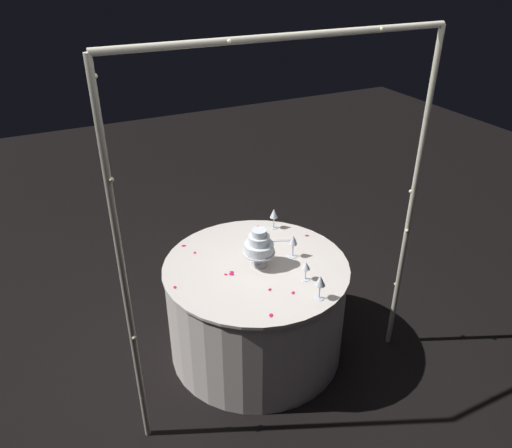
{
  "coord_description": "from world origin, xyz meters",
  "views": [
    {
      "loc": [
        1.25,
        2.54,
        2.66
      ],
      "look_at": [
        0.0,
        0.0,
        1.07
      ],
      "focal_mm": 34.79,
      "sensor_mm": 36.0,
      "label": 1
    }
  ],
  "objects_px": {
    "wine_glass_0": "(293,241)",
    "decorative_arch": "(287,191)",
    "wine_glass_2": "(306,267)",
    "wine_glass_1": "(320,282)",
    "tiered_cake": "(259,245)",
    "wine_glass_3": "(274,214)",
    "main_table": "(256,308)",
    "cake_knife": "(273,241)"
  },
  "relations": [
    {
      "from": "wine_glass_0",
      "to": "decorative_arch",
      "type": "bearing_deg",
      "value": 53.43
    },
    {
      "from": "decorative_arch",
      "to": "wine_glass_2",
      "type": "xyz_separation_m",
      "value": [
        -0.22,
        -0.1,
        -0.63
      ]
    },
    {
      "from": "wine_glass_1",
      "to": "wine_glass_2",
      "type": "bearing_deg",
      "value": -97.58
    },
    {
      "from": "tiered_cake",
      "to": "wine_glass_1",
      "type": "bearing_deg",
      "value": 109.01
    },
    {
      "from": "wine_glass_0",
      "to": "wine_glass_3",
      "type": "xyz_separation_m",
      "value": [
        -0.07,
        -0.42,
        -0.01
      ]
    },
    {
      "from": "decorative_arch",
      "to": "wine_glass_1",
      "type": "distance_m",
      "value": 0.64
    },
    {
      "from": "decorative_arch",
      "to": "tiered_cake",
      "type": "height_order",
      "value": "decorative_arch"
    },
    {
      "from": "wine_glass_1",
      "to": "wine_glass_3",
      "type": "height_order",
      "value": "wine_glass_1"
    },
    {
      "from": "decorative_arch",
      "to": "tiered_cake",
      "type": "xyz_separation_m",
      "value": [
        -0.02,
        -0.38,
        -0.57
      ]
    },
    {
      "from": "wine_glass_2",
      "to": "wine_glass_3",
      "type": "relative_size",
      "value": 0.81
    },
    {
      "from": "decorative_arch",
      "to": "wine_glass_0",
      "type": "distance_m",
      "value": 0.76
    },
    {
      "from": "main_table",
      "to": "tiered_cake",
      "type": "xyz_separation_m",
      "value": [
        -0.02,
        0.01,
        0.53
      ]
    },
    {
      "from": "decorative_arch",
      "to": "wine_glass_2",
      "type": "relative_size",
      "value": 17.14
    },
    {
      "from": "wine_glass_3",
      "to": "wine_glass_2",
      "type": "bearing_deg",
      "value": 79.14
    },
    {
      "from": "decorative_arch",
      "to": "wine_glass_0",
      "type": "relative_size",
      "value": 13.32
    },
    {
      "from": "wine_glass_3",
      "to": "wine_glass_0",
      "type": "bearing_deg",
      "value": 80.53
    },
    {
      "from": "main_table",
      "to": "wine_glass_3",
      "type": "xyz_separation_m",
      "value": [
        -0.35,
        -0.4,
        0.49
      ]
    },
    {
      "from": "wine_glass_0",
      "to": "wine_glass_2",
      "type": "xyz_separation_m",
      "value": [
        0.06,
        0.28,
        -0.03
      ]
    },
    {
      "from": "wine_glass_0",
      "to": "wine_glass_2",
      "type": "bearing_deg",
      "value": 77.07
    },
    {
      "from": "decorative_arch",
      "to": "wine_glass_0",
      "type": "bearing_deg",
      "value": -126.57
    },
    {
      "from": "wine_glass_0",
      "to": "tiered_cake",
      "type": "bearing_deg",
      "value": -1.3
    },
    {
      "from": "wine_glass_0",
      "to": "wine_glass_2",
      "type": "height_order",
      "value": "wine_glass_0"
    },
    {
      "from": "tiered_cake",
      "to": "decorative_arch",
      "type": "bearing_deg",
      "value": 87.36
    },
    {
      "from": "tiered_cake",
      "to": "wine_glass_2",
      "type": "relative_size",
      "value": 2.07
    },
    {
      "from": "tiered_cake",
      "to": "wine_glass_0",
      "type": "height_order",
      "value": "tiered_cake"
    },
    {
      "from": "cake_knife",
      "to": "wine_glass_2",
      "type": "bearing_deg",
      "value": 85.76
    },
    {
      "from": "tiered_cake",
      "to": "wine_glass_0",
      "type": "xyz_separation_m",
      "value": [
        -0.26,
        0.01,
        -0.03
      ]
    },
    {
      "from": "decorative_arch",
      "to": "wine_glass_1",
      "type": "relative_size",
      "value": 13.62
    },
    {
      "from": "decorative_arch",
      "to": "main_table",
      "type": "bearing_deg",
      "value": -89.84
    },
    {
      "from": "wine_glass_0",
      "to": "wine_glass_1",
      "type": "height_order",
      "value": "wine_glass_0"
    },
    {
      "from": "tiered_cake",
      "to": "wine_glass_2",
      "type": "xyz_separation_m",
      "value": [
        -0.2,
        0.28,
        -0.06
      ]
    },
    {
      "from": "wine_glass_0",
      "to": "cake_knife",
      "type": "xyz_separation_m",
      "value": [
        0.03,
        -0.24,
        -0.12
      ]
    },
    {
      "from": "wine_glass_3",
      "to": "cake_knife",
      "type": "bearing_deg",
      "value": 61.67
    },
    {
      "from": "main_table",
      "to": "wine_glass_3",
      "type": "bearing_deg",
      "value": -130.96
    },
    {
      "from": "main_table",
      "to": "wine_glass_3",
      "type": "distance_m",
      "value": 0.73
    },
    {
      "from": "main_table",
      "to": "cake_knife",
      "type": "relative_size",
      "value": 4.57
    },
    {
      "from": "wine_glass_1",
      "to": "main_table",
      "type": "bearing_deg",
      "value": -69.37
    },
    {
      "from": "tiered_cake",
      "to": "wine_glass_3",
      "type": "bearing_deg",
      "value": -128.89
    },
    {
      "from": "wine_glass_1",
      "to": "cake_knife",
      "type": "xyz_separation_m",
      "value": [
        -0.07,
        -0.73,
        -0.12
      ]
    },
    {
      "from": "decorative_arch",
      "to": "cake_knife",
      "type": "relative_size",
      "value": 8.2
    },
    {
      "from": "tiered_cake",
      "to": "wine_glass_1",
      "type": "height_order",
      "value": "tiered_cake"
    },
    {
      "from": "wine_glass_1",
      "to": "wine_glass_3",
      "type": "xyz_separation_m",
      "value": [
        -0.16,
        -0.91,
        -0.01
      ]
    }
  ]
}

